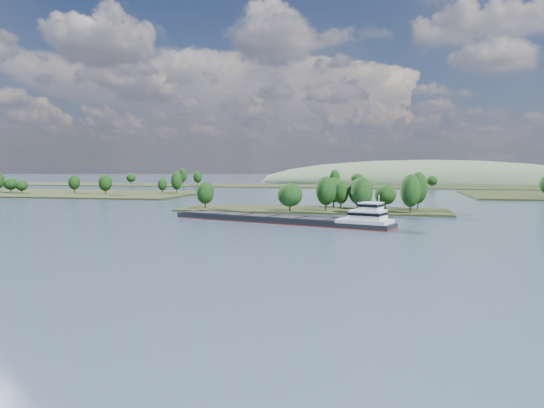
# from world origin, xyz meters

# --- Properties ---
(ground) EXTENTS (1800.00, 1800.00, 0.00)m
(ground) POSITION_xyz_m (0.00, 120.00, 0.00)
(ground) COLOR #34485B
(ground) RESTS_ON ground
(tree_island) EXTENTS (100.00, 31.10, 15.16)m
(tree_island) POSITION_xyz_m (7.23, 178.95, 4.38)
(tree_island) COLOR black
(tree_island) RESTS_ON ground
(back_shoreline) EXTENTS (900.00, 60.00, 15.26)m
(back_shoreline) POSITION_xyz_m (8.32, 399.82, 0.67)
(back_shoreline) COLOR black
(back_shoreline) RESTS_ON ground
(hill_west) EXTENTS (320.00, 160.00, 44.00)m
(hill_west) POSITION_xyz_m (60.00, 500.00, 0.00)
(hill_west) COLOR #435A3E
(hill_west) RESTS_ON ground
(cargo_barge) EXTENTS (70.44, 30.73, 9.67)m
(cargo_barge) POSITION_xyz_m (0.71, 135.53, 1.22)
(cargo_barge) COLOR black
(cargo_barge) RESTS_ON ground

